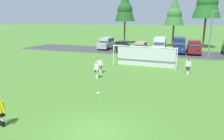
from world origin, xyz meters
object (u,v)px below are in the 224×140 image
at_px(player_midfield_center, 97,70).
at_px(street_lamp, 212,35).
at_px(player_winger_right, 188,66).
at_px(parked_car_slot_right, 194,47).
at_px(referee, 1,112).
at_px(parked_car_slot_left, 122,46).
at_px(soccer_ball, 98,93).
at_px(parked_car_slot_center, 160,45).
at_px(player_winger_left, 100,65).
at_px(parked_car_slot_far_left, 107,43).
at_px(parked_car_slot_center_left, 141,47).
at_px(soccer_goal, 145,56).
at_px(parked_car_slot_center_right, 179,45).

distance_m(player_midfield_center, street_lamp, 16.91).
height_order(player_winger_right, parked_car_slot_right, parked_car_slot_right).
distance_m(referee, player_winger_right, 17.19).
height_order(referee, street_lamp, street_lamp).
xyz_separation_m(parked_car_slot_left, parked_car_slot_right, (11.94, 1.13, 0.24)).
bearing_deg(soccer_ball, parked_car_slot_center, 85.13).
bearing_deg(parked_car_slot_center, player_winger_left, -104.50).
bearing_deg(parked_car_slot_right, soccer_ball, -107.95).
bearing_deg(parked_car_slot_far_left, parked_car_slot_center, -4.21).
bearing_deg(player_winger_right, parked_car_slot_left, 130.59).
bearing_deg(parked_car_slot_center, player_winger_right, -71.93).
bearing_deg(parked_car_slot_right, street_lamp, -72.63).
relative_size(parked_car_slot_far_left, parked_car_slot_center_left, 1.10).
distance_m(parked_car_slot_far_left, parked_car_slot_center, 10.01).
bearing_deg(parked_car_slot_right, soccer_goal, -115.88).
bearing_deg(soccer_goal, player_winger_left, -129.59).
relative_size(referee, player_winger_left, 1.00).
xyz_separation_m(player_winger_right, parked_car_slot_center_right, (-1.39, 14.17, 0.52)).
distance_m(soccer_ball, parked_car_slot_left, 21.88).
bearing_deg(parked_car_slot_center, parked_car_slot_right, 3.31).
distance_m(referee, parked_car_slot_far_left, 29.31).
bearing_deg(soccer_goal, parked_car_slot_far_left, 127.76).
bearing_deg(player_winger_left, soccer_goal, 50.41).
distance_m(parked_car_slot_center_left, parked_car_slot_right, 8.67).
xyz_separation_m(parked_car_slot_far_left, parked_car_slot_center, (9.98, -0.73, 0.23)).
height_order(parked_car_slot_far_left, parked_car_slot_center_right, parked_car_slot_center_right).
height_order(parked_car_slot_center, street_lamp, street_lamp).
bearing_deg(parked_car_slot_center, parked_car_slot_center_right, 9.76).
distance_m(soccer_ball, parked_car_slot_center_right, 23.29).
height_order(player_winger_left, parked_car_slot_center, parked_car_slot_center).
relative_size(player_midfield_center, street_lamp, 0.25).
relative_size(soccer_goal, player_winger_right, 4.56).
distance_m(parked_car_slot_far_left, parked_car_slot_center_left, 6.81).
height_order(parked_car_slot_far_left, parked_car_slot_left, parked_car_slot_far_left).
bearing_deg(parked_car_slot_center, soccer_goal, -91.95).
xyz_separation_m(player_midfield_center, parked_car_slot_center, (3.76, 18.13, 0.52)).
bearing_deg(soccer_goal, player_midfield_center, -117.37).
relative_size(soccer_ball, referee, 0.13).
bearing_deg(parked_car_slot_far_left, player_winger_right, -44.90).
relative_size(soccer_goal, parked_car_slot_center_right, 1.53).
height_order(soccer_ball, player_midfield_center, player_midfield_center).
xyz_separation_m(parked_car_slot_left, parked_car_slot_center, (6.54, 0.82, 0.47)).
bearing_deg(parked_car_slot_left, soccer_ball, -77.73).
height_order(soccer_ball, player_winger_left, player_winger_left).
xyz_separation_m(soccer_ball, parked_car_slot_right, (7.29, 22.51, 1.00)).
distance_m(soccer_ball, street_lamp, 19.27).
bearing_deg(player_winger_left, parked_car_slot_right, 59.88).
height_order(player_winger_left, parked_car_slot_left, parked_car_slot_left).
bearing_deg(referee, street_lamp, 61.89).
xyz_separation_m(referee, parked_car_slot_right, (10.22, 28.43, 0.29)).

